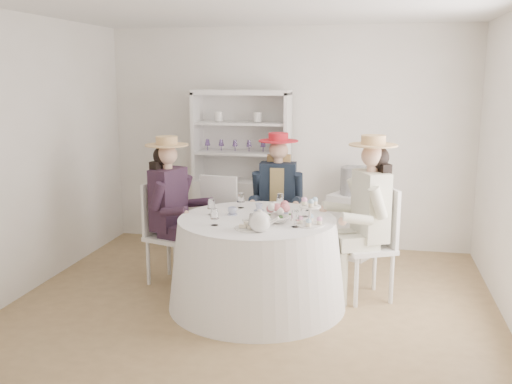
# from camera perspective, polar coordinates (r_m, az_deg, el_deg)

# --- Properties ---
(ground) EXTENTS (4.50, 4.50, 0.00)m
(ground) POSITION_cam_1_polar(r_m,az_deg,el_deg) (5.52, -0.22, -10.95)
(ground) COLOR olive
(ground) RESTS_ON ground
(ceiling) EXTENTS (4.50, 4.50, 0.00)m
(ceiling) POSITION_cam_1_polar(r_m,az_deg,el_deg) (5.13, -0.24, 18.13)
(ceiling) COLOR white
(ceiling) RESTS_ON wall_back
(wall_back) EXTENTS (4.50, 0.00, 4.50)m
(wall_back) POSITION_cam_1_polar(r_m,az_deg,el_deg) (7.11, 3.16, 5.39)
(wall_back) COLOR silver
(wall_back) RESTS_ON ground
(wall_front) EXTENTS (4.50, 0.00, 4.50)m
(wall_front) POSITION_cam_1_polar(r_m,az_deg,el_deg) (3.26, -7.59, -2.10)
(wall_front) COLOR silver
(wall_front) RESTS_ON ground
(wall_left) EXTENTS (0.00, 4.50, 4.50)m
(wall_left) POSITION_cam_1_polar(r_m,az_deg,el_deg) (6.04, -21.65, 3.49)
(wall_left) COLOR silver
(wall_left) RESTS_ON ground
(tea_table) EXTENTS (1.65, 1.65, 0.83)m
(tea_table) POSITION_cam_1_polar(r_m,az_deg,el_deg) (5.33, 0.11, -7.01)
(tea_table) COLOR white
(tea_table) RESTS_ON ground
(hutch) EXTENTS (1.22, 0.61, 1.95)m
(hutch) POSITION_cam_1_polar(r_m,az_deg,el_deg) (6.99, -1.34, -0.15)
(hutch) COLOR silver
(hutch) RESTS_ON ground
(side_table) EXTENTS (0.63, 0.63, 0.74)m
(side_table) POSITION_cam_1_polar(r_m,az_deg,el_deg) (6.87, 9.63, -3.26)
(side_table) COLOR silver
(side_table) RESTS_ON ground
(hatbox) EXTENTS (0.32, 0.32, 0.32)m
(hatbox) POSITION_cam_1_polar(r_m,az_deg,el_deg) (6.76, 9.78, 1.12)
(hatbox) COLOR black
(hatbox) RESTS_ON side_table
(guest_left) EXTENTS (0.62, 0.57, 1.52)m
(guest_left) POSITION_cam_1_polar(r_m,az_deg,el_deg) (5.84, -8.53, -0.98)
(guest_left) COLOR silver
(guest_left) RESTS_ON ground
(guest_mid) EXTENTS (0.55, 0.57, 1.51)m
(guest_mid) POSITION_cam_1_polar(r_m,az_deg,el_deg) (6.22, 2.19, -0.11)
(guest_mid) COLOR silver
(guest_mid) RESTS_ON ground
(guest_right) EXTENTS (0.67, 0.61, 1.58)m
(guest_right) POSITION_cam_1_polar(r_m,az_deg,el_deg) (5.44, 11.13, -1.64)
(guest_right) COLOR silver
(guest_right) RESTS_ON ground
(spare_chair) EXTENTS (0.50, 0.50, 1.07)m
(spare_chair) POSITION_cam_1_polar(r_m,az_deg,el_deg) (6.25, -3.30, -2.70)
(spare_chair) COLOR silver
(spare_chair) RESTS_ON ground
(teacup_a) EXTENTS (0.11, 0.11, 0.07)m
(teacup_a) POSITION_cam_1_polar(r_m,az_deg,el_deg) (5.34, -2.38, -1.96)
(teacup_a) COLOR white
(teacup_a) RESTS_ON tea_table
(teacup_b) EXTENTS (0.09, 0.09, 0.07)m
(teacup_b) POSITION_cam_1_polar(r_m,az_deg,el_deg) (5.48, 0.31, -1.58)
(teacup_b) COLOR white
(teacup_b) RESTS_ON tea_table
(teacup_c) EXTENTS (0.11, 0.11, 0.07)m
(teacup_c) POSITION_cam_1_polar(r_m,az_deg,el_deg) (5.38, 2.70, -1.84)
(teacup_c) COLOR white
(teacup_c) RESTS_ON tea_table
(flower_bowl) EXTENTS (0.27, 0.27, 0.05)m
(flower_bowl) POSITION_cam_1_polar(r_m,az_deg,el_deg) (5.07, 2.11, -2.78)
(flower_bowl) COLOR white
(flower_bowl) RESTS_ON tea_table
(flower_arrangement) EXTENTS (0.20, 0.20, 0.07)m
(flower_arrangement) POSITION_cam_1_polar(r_m,az_deg,el_deg) (5.16, 2.31, -1.71)
(flower_arrangement) COLOR #CE6771
(flower_arrangement) RESTS_ON tea_table
(table_teapot) EXTENTS (0.26, 0.19, 0.20)m
(table_teapot) POSITION_cam_1_polar(r_m,az_deg,el_deg) (4.77, 0.40, -2.98)
(table_teapot) COLOR white
(table_teapot) RESTS_ON tea_table
(sandwich_plate) EXTENTS (0.24, 0.24, 0.05)m
(sandwich_plate) POSITION_cam_1_polar(r_m,az_deg,el_deg) (4.86, -0.73, -3.54)
(sandwich_plate) COLOR white
(sandwich_plate) RESTS_ON tea_table
(cupcake_stand) EXTENTS (0.25, 0.25, 0.24)m
(cupcake_stand) POSITION_cam_1_polar(r_m,az_deg,el_deg) (4.98, 5.40, -2.36)
(cupcake_stand) COLOR white
(cupcake_stand) RESTS_ON tea_table
(stemware_set) EXTENTS (0.95, 0.95, 0.15)m
(stemware_set) POSITION_cam_1_polar(r_m,az_deg,el_deg) (5.20, 0.11, -1.84)
(stemware_set) COLOR white
(stemware_set) RESTS_ON tea_table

